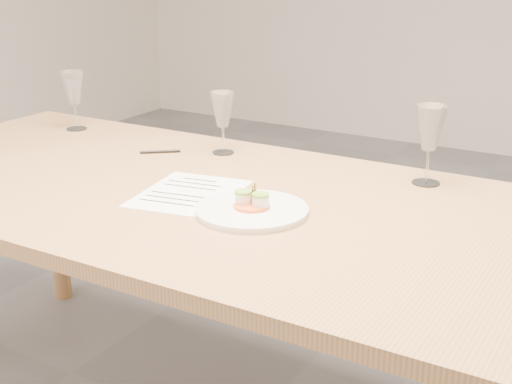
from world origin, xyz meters
The scene contains 7 objects.
dining_table centered at (0.00, 0.00, 0.68)m, with size 2.40×1.00×0.75m.
dinner_plate centered at (0.09, -0.07, 0.76)m, with size 0.28×0.28×0.07m.
recipe_sheet centered at (-0.13, -0.03, 0.75)m, with size 0.30×0.35×0.00m.
ballpoint_pen centered at (-0.43, 0.24, 0.75)m, with size 0.10×0.09×0.01m.
wine_glass_0 centered at (-0.88, 0.34, 0.90)m, with size 0.08×0.08×0.21m.
wine_glass_1 centered at (-0.26, 0.34, 0.89)m, with size 0.08×0.08×0.19m.
wine_glass_2 centered at (0.39, 0.37, 0.90)m, with size 0.09×0.09×0.22m.
Camera 1 is at (0.93, -1.47, 1.37)m, focal length 50.00 mm.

